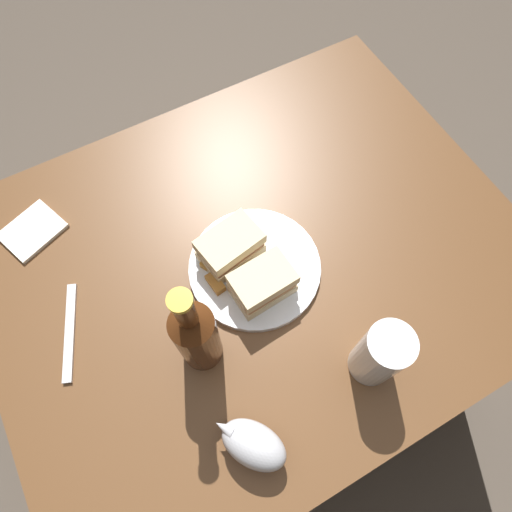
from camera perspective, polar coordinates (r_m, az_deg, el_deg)
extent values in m
plane|color=#4C4238|center=(1.54, 0.09, -11.19)|extent=(6.00, 6.00, 0.00)
cube|color=brown|center=(1.20, 0.12, -7.19)|extent=(1.02, 0.83, 0.71)
cylinder|color=white|center=(0.85, -0.16, -1.45)|extent=(0.25, 0.25, 0.01)
cube|color=beige|center=(0.84, -3.22, 0.56)|extent=(0.12, 0.09, 0.03)
cube|color=#8C5B3D|center=(0.82, -3.29, 1.17)|extent=(0.12, 0.09, 0.01)
cube|color=beige|center=(0.80, -3.37, 1.80)|extent=(0.12, 0.09, 0.03)
cube|color=beige|center=(0.81, 0.80, -4.06)|extent=(0.11, 0.08, 0.03)
cube|color=#B27A4C|center=(0.79, 0.82, -3.52)|extent=(0.10, 0.07, 0.02)
cube|color=beige|center=(0.77, 0.84, -2.95)|extent=(0.11, 0.08, 0.03)
cube|color=gold|center=(0.84, -3.02, -0.90)|extent=(0.05, 0.04, 0.02)
cube|color=#B77F33|center=(0.82, -1.36, -3.92)|extent=(0.03, 0.05, 0.02)
cube|color=#B77F33|center=(0.83, -5.31, -1.72)|extent=(0.04, 0.06, 0.02)
cube|color=#AD702D|center=(0.82, -5.18, -3.46)|extent=(0.02, 0.04, 0.02)
cylinder|color=white|center=(0.75, 15.47, -11.95)|extent=(0.08, 0.08, 0.15)
cylinder|color=#C67014|center=(0.79, 14.86, -12.51)|extent=(0.07, 0.07, 0.08)
cylinder|color=#B7B7BC|center=(0.78, -0.27, -22.92)|extent=(0.04, 0.04, 0.02)
ellipsoid|color=#B7B7BC|center=(0.74, -0.28, -22.83)|extent=(0.11, 0.13, 0.06)
ellipsoid|color=#381E0F|center=(0.74, -0.28, -22.81)|extent=(0.09, 0.10, 0.02)
cone|color=#B7B7BC|center=(0.73, -4.02, -20.90)|extent=(0.04, 0.04, 0.02)
cylinder|color=#47230F|center=(0.73, -7.41, -10.36)|extent=(0.07, 0.07, 0.17)
cone|color=#47230F|center=(0.64, -8.43, -8.20)|extent=(0.07, 0.07, 0.02)
cylinder|color=#47230F|center=(0.59, -9.05, -6.86)|extent=(0.03, 0.03, 0.07)
cylinder|color=gold|center=(0.55, -9.65, -5.58)|extent=(0.03, 0.03, 0.01)
cube|color=silver|center=(0.99, -26.50, 2.90)|extent=(0.13, 0.12, 0.01)
cube|color=silver|center=(0.88, -22.54, -8.85)|extent=(0.08, 0.17, 0.01)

